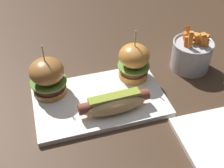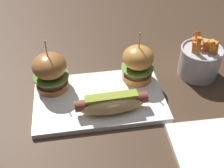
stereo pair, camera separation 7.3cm
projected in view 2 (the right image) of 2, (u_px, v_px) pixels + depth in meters
ground_plane at (99, 101)px, 0.76m from camera, size 3.00×3.00×0.00m
platter_main at (99, 99)px, 0.76m from camera, size 0.34×0.21×0.01m
hot_dog at (111, 103)px, 0.70m from camera, size 0.18×0.07×0.05m
slider_left at (50, 72)px, 0.75m from camera, size 0.09×0.09×0.15m
slider_right at (138, 63)px, 0.78m from camera, size 0.09×0.09×0.15m
fries_bucket at (200, 61)px, 0.82m from camera, size 0.12×0.12×0.13m
side_plate at (215, 152)px, 0.63m from camera, size 0.18×0.18×0.01m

